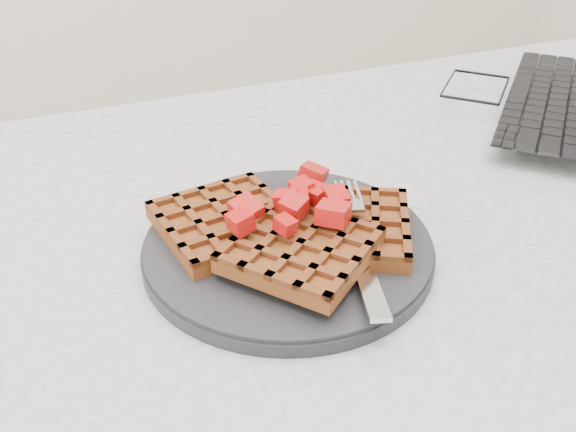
{
  "coord_description": "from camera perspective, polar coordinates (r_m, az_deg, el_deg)",
  "views": [
    {
      "loc": [
        -0.26,
        -0.41,
        1.08
      ],
      "look_at": [
        -0.09,
        0.01,
        0.79
      ],
      "focal_mm": 40.0,
      "sensor_mm": 36.0,
      "label": 1
    }
  ],
  "objects": [
    {
      "name": "waffles",
      "position": [
        0.55,
        0.17,
        -1.32
      ],
      "size": [
        0.23,
        0.21,
        0.03
      ],
      "color": "brown",
      "rests_on": "plate"
    },
    {
      "name": "fork",
      "position": [
        0.54,
        6.16,
        -2.66
      ],
      "size": [
        0.08,
        0.18,
        0.02
      ],
      "primitive_type": null,
      "rotation": [
        0.0,
        0.0,
        -0.3
      ],
      "color": "silver",
      "rests_on": "plate"
    },
    {
      "name": "strawberry_pile",
      "position": [
        0.53,
        -0.0,
        1.26
      ],
      "size": [
        0.15,
        0.15,
        0.02
      ],
      "primitive_type": null,
      "color": "#900001",
      "rests_on": "waffles"
    },
    {
      "name": "laptop",
      "position": [
        0.87,
        21.91,
        10.63
      ],
      "size": [
        0.4,
        0.4,
        0.23
      ],
      "rotation": [
        0.0,
        0.0,
        3.92
      ],
      "color": "black",
      "rests_on": "table"
    },
    {
      "name": "table",
      "position": [
        0.66,
        7.95,
        -10.13
      ],
      "size": [
        1.2,
        0.8,
        0.75
      ],
      "color": "silver",
      "rests_on": "ground"
    },
    {
      "name": "plate",
      "position": [
        0.56,
        -0.0,
        -2.75
      ],
      "size": [
        0.25,
        0.25,
        0.02
      ],
      "primitive_type": "cylinder",
      "color": "black",
      "rests_on": "table"
    }
  ]
}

